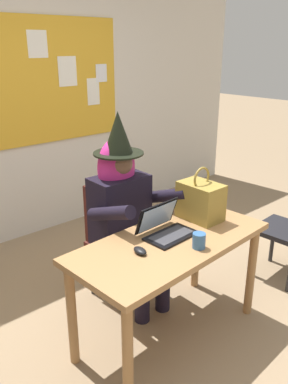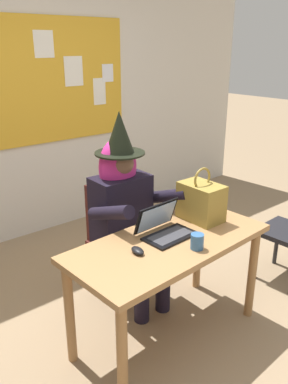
{
  "view_description": "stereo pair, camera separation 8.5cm",
  "coord_description": "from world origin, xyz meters",
  "px_view_note": "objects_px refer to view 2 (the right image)",
  "views": [
    {
      "loc": [
        -1.56,
        -1.56,
        1.88
      ],
      "look_at": [
        0.07,
        0.28,
        0.96
      ],
      "focal_mm": 36.9,
      "sensor_mm": 36.0,
      "label": 1
    },
    {
      "loc": [
        -1.5,
        -1.61,
        1.88
      ],
      "look_at": [
        0.07,
        0.28,
        0.96
      ],
      "focal_mm": 36.9,
      "sensor_mm": 36.0,
      "label": 2
    }
  ],
  "objects_px": {
    "person_costumed": "(126,202)",
    "handbag": "(201,201)",
    "chair_at_desk": "(116,232)",
    "desk_main": "(169,255)",
    "laptop": "(165,228)",
    "computer_mouse": "(138,251)",
    "coffee_mug": "(197,241)"
  },
  "relations": [
    {
      "from": "chair_at_desk",
      "to": "handbag",
      "type": "relative_size",
      "value": 2.42
    },
    {
      "from": "laptop",
      "to": "handbag",
      "type": "distance_m",
      "value": 0.37
    },
    {
      "from": "chair_at_desk",
      "to": "handbag",
      "type": "xyz_separation_m",
      "value": [
        0.32,
        -0.58,
        0.35
      ]
    },
    {
      "from": "chair_at_desk",
      "to": "coffee_mug",
      "type": "relative_size",
      "value": 9.64
    },
    {
      "from": "laptop",
      "to": "coffee_mug",
      "type": "bearing_deg",
      "value": -87.55
    },
    {
      "from": "laptop",
      "to": "handbag",
      "type": "bearing_deg",
      "value": 0.55
    },
    {
      "from": "laptop",
      "to": "handbag",
      "type": "relative_size",
      "value": 0.93
    },
    {
      "from": "laptop",
      "to": "person_costumed",
      "type": "bearing_deg",
      "value": 81.52
    },
    {
      "from": "desk_main",
      "to": "handbag",
      "type": "xyz_separation_m",
      "value": [
        0.38,
        0.09,
        0.24
      ]
    },
    {
      "from": "person_costumed",
      "to": "desk_main",
      "type": "bearing_deg",
      "value": -6.52
    },
    {
      "from": "desk_main",
      "to": "laptop",
      "type": "height_order",
      "value": "laptop"
    },
    {
      "from": "computer_mouse",
      "to": "chair_at_desk",
      "type": "bearing_deg",
      "value": 71.99
    },
    {
      "from": "laptop",
      "to": "chair_at_desk",
      "type": "bearing_deg",
      "value": 83.19
    },
    {
      "from": "chair_at_desk",
      "to": "person_costumed",
      "type": "bearing_deg",
      "value": -2.17
    },
    {
      "from": "desk_main",
      "to": "person_costumed",
      "type": "height_order",
      "value": "person_costumed"
    },
    {
      "from": "computer_mouse",
      "to": "handbag",
      "type": "xyz_separation_m",
      "value": [
        0.64,
        0.1,
        0.12
      ]
    },
    {
      "from": "handbag",
      "to": "coffee_mug",
      "type": "xyz_separation_m",
      "value": [
        -0.33,
        -0.28,
        -0.09
      ]
    },
    {
      "from": "chair_at_desk",
      "to": "laptop",
      "type": "height_order",
      "value": "laptop"
    },
    {
      "from": "desk_main",
      "to": "laptop",
      "type": "bearing_deg",
      "value": 70.34
    },
    {
      "from": "chair_at_desk",
      "to": "person_costumed",
      "type": "distance_m",
      "value": 0.31
    },
    {
      "from": "laptop",
      "to": "coffee_mug",
      "type": "xyz_separation_m",
      "value": [
        0.02,
        -0.26,
        0.0
      ]
    },
    {
      "from": "chair_at_desk",
      "to": "laptop",
      "type": "distance_m",
      "value": 0.66
    },
    {
      "from": "handbag",
      "to": "desk_main",
      "type": "bearing_deg",
      "value": -166.2
    },
    {
      "from": "desk_main",
      "to": "computer_mouse",
      "type": "relative_size",
      "value": 13.03
    },
    {
      "from": "chair_at_desk",
      "to": "coffee_mug",
      "type": "bearing_deg",
      "value": -5.89
    },
    {
      "from": "chair_at_desk",
      "to": "coffee_mug",
      "type": "xyz_separation_m",
      "value": [
        -0.02,
        -0.86,
        0.27
      ]
    },
    {
      "from": "handbag",
      "to": "coffee_mug",
      "type": "height_order",
      "value": "handbag"
    },
    {
      "from": "person_costumed",
      "to": "handbag",
      "type": "height_order",
      "value": "person_costumed"
    },
    {
      "from": "coffee_mug",
      "to": "chair_at_desk",
      "type": "bearing_deg",
      "value": 88.79
    },
    {
      "from": "desk_main",
      "to": "person_costumed",
      "type": "xyz_separation_m",
      "value": [
        0.07,
        0.55,
        0.17
      ]
    },
    {
      "from": "desk_main",
      "to": "chair_at_desk",
      "type": "xyz_separation_m",
      "value": [
        0.07,
        0.67,
        -0.11
      ]
    },
    {
      "from": "laptop",
      "to": "desk_main",
      "type": "bearing_deg",
      "value": -112.45
    }
  ]
}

